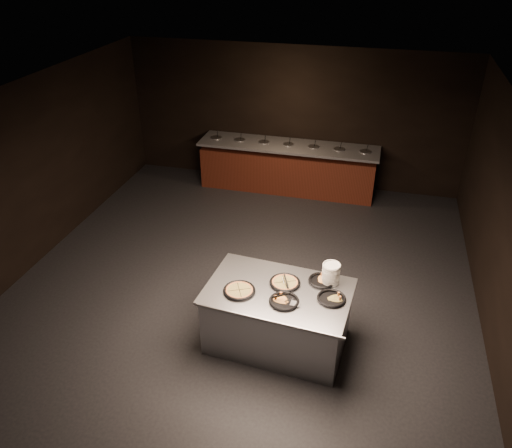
# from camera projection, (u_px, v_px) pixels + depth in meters

# --- Properties ---
(room) EXTENTS (7.02, 8.02, 2.92)m
(room) POSITION_uv_depth(u_px,v_px,m) (240.00, 206.00, 7.01)
(room) COLOR black
(room) RESTS_ON ground
(salad_bar) EXTENTS (3.70, 0.83, 1.18)m
(salad_bar) POSITION_uv_depth(u_px,v_px,m) (287.00, 170.00, 10.49)
(salad_bar) COLOR #5B2115
(salad_bar) RESTS_ON ground
(serving_counter) EXTENTS (1.91, 1.32, 0.88)m
(serving_counter) POSITION_uv_depth(u_px,v_px,m) (277.00, 318.00, 6.53)
(serving_counter) COLOR silver
(serving_counter) RESTS_ON ground
(plate_stack) EXTENTS (0.23, 0.23, 0.27)m
(plate_stack) POSITION_uv_depth(u_px,v_px,m) (331.00, 273.00, 6.37)
(plate_stack) COLOR silver
(plate_stack) RESTS_ON serving_counter
(pan_veggie_whole) EXTENTS (0.41, 0.41, 0.04)m
(pan_veggie_whole) POSITION_uv_depth(u_px,v_px,m) (239.00, 290.00, 6.26)
(pan_veggie_whole) COLOR black
(pan_veggie_whole) RESTS_ON serving_counter
(pan_cheese_whole) EXTENTS (0.40, 0.40, 0.04)m
(pan_cheese_whole) POSITION_uv_depth(u_px,v_px,m) (285.00, 282.00, 6.40)
(pan_cheese_whole) COLOR black
(pan_cheese_whole) RESTS_ON serving_counter
(pan_cheese_slices_a) EXTENTS (0.35, 0.35, 0.04)m
(pan_cheese_slices_a) POSITION_uv_depth(u_px,v_px,m) (322.00, 281.00, 6.44)
(pan_cheese_slices_a) COLOR black
(pan_cheese_slices_a) RESTS_ON serving_counter
(pan_cheese_slices_b) EXTENTS (0.37, 0.37, 0.04)m
(pan_cheese_slices_b) POSITION_uv_depth(u_px,v_px,m) (284.00, 301.00, 6.08)
(pan_cheese_slices_b) COLOR black
(pan_cheese_slices_b) RESTS_ON serving_counter
(pan_veggie_slices) EXTENTS (0.36, 0.36, 0.04)m
(pan_veggie_slices) POSITION_uv_depth(u_px,v_px,m) (331.00, 298.00, 6.13)
(pan_veggie_slices) COLOR black
(pan_veggie_slices) RESTS_ON serving_counter
(server_left) EXTENTS (0.21, 0.25, 0.15)m
(server_left) POSITION_uv_depth(u_px,v_px,m) (285.00, 281.00, 6.35)
(server_left) COLOR silver
(server_left) RESTS_ON serving_counter
(server_right) EXTENTS (0.35, 0.10, 0.16)m
(server_right) POSITION_uv_depth(u_px,v_px,m) (286.00, 298.00, 6.04)
(server_right) COLOR silver
(server_right) RESTS_ON serving_counter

